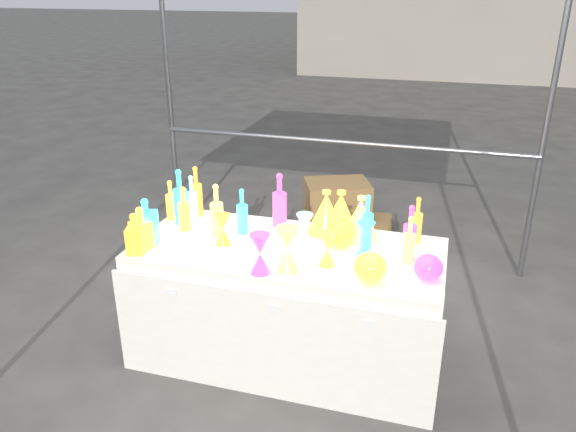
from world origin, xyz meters
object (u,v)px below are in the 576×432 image
(decanter_0, at_px, (141,228))
(lampshade_0, at_px, (326,211))
(display_table, at_px, (288,303))
(bottle_0, at_px, (171,200))
(hourglass_0, at_px, (223,229))
(globe_0, at_px, (370,269))
(cardboard_box_closed, at_px, (337,203))

(decanter_0, xyz_separation_m, lampshade_0, (0.97, 0.52, 0.01))
(display_table, relative_size, bottle_0, 6.96)
(display_table, distance_m, lampshade_0, 0.61)
(hourglass_0, xyz_separation_m, globe_0, (0.90, -0.20, -0.02))
(bottle_0, height_order, lampshade_0, lampshade_0)
(decanter_0, distance_m, lampshade_0, 1.11)
(globe_0, bearing_deg, cardboard_box_closed, 105.29)
(decanter_0, distance_m, hourglass_0, 0.47)
(decanter_0, bearing_deg, bottle_0, 119.08)
(display_table, xyz_separation_m, hourglass_0, (-0.38, -0.05, 0.47))
(decanter_0, relative_size, lampshade_0, 0.94)
(display_table, relative_size, cardboard_box_closed, 3.11)
(display_table, height_order, globe_0, globe_0)
(globe_0, bearing_deg, decanter_0, 179.36)
(cardboard_box_closed, xyz_separation_m, bottle_0, (-0.72, -1.91, 0.67))
(decanter_0, relative_size, globe_0, 1.47)
(display_table, xyz_separation_m, lampshade_0, (0.16, 0.29, 0.51))
(hourglass_0, relative_size, globe_0, 1.07)
(bottle_0, relative_size, globe_0, 1.51)
(lampshade_0, bearing_deg, globe_0, -39.29)
(lampshade_0, bearing_deg, display_table, -101.95)
(globe_0, distance_m, lampshade_0, 0.65)
(cardboard_box_closed, height_order, lampshade_0, lampshade_0)
(display_table, relative_size, lampshade_0, 6.75)
(cardboard_box_closed, height_order, globe_0, globe_0)
(hourglass_0, height_order, lampshade_0, lampshade_0)
(lampshade_0, bearing_deg, cardboard_box_closed, 116.24)
(lampshade_0, bearing_deg, bottle_0, -158.24)
(decanter_0, relative_size, hourglass_0, 1.37)
(cardboard_box_closed, xyz_separation_m, lampshade_0, (0.29, -1.83, 0.67))
(display_table, distance_m, bottle_0, 1.01)
(cardboard_box_closed, relative_size, lampshade_0, 2.17)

